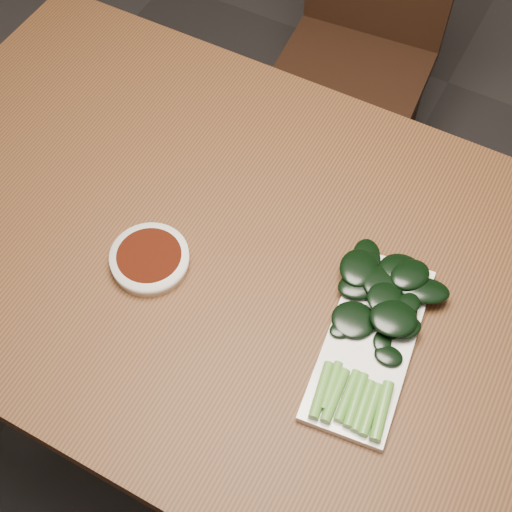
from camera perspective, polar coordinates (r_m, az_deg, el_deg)
name	(u,v)px	position (r m, az deg, el deg)	size (l,w,h in m)	color
ground	(262,421)	(1.82, 0.50, -13.05)	(6.00, 6.00, 0.00)	#292626
table	(265,286)	(1.20, 0.74, -2.41)	(1.40, 0.80, 0.75)	#4B2C15
chair_far	(360,44)	(1.89, 8.35, 16.43)	(0.40, 0.40, 0.89)	black
sauce_bowl	(150,259)	(1.14, -8.49, -0.25)	(0.12, 0.12, 0.03)	white
serving_plate	(369,343)	(1.08, 9.06, -6.87)	(0.16, 0.31, 0.01)	white
gai_lan	(381,310)	(1.08, 9.97, -4.27)	(0.18, 0.32, 0.03)	#559232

